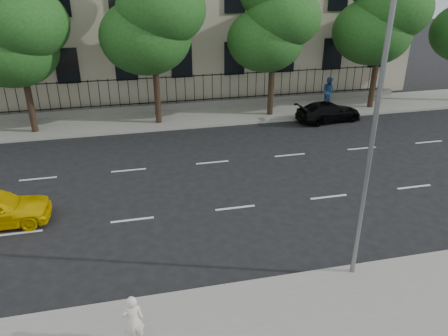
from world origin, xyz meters
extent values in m
plane|color=black|center=(0.00, 0.00, 0.00)|extent=(120.00, 120.00, 0.00)
cube|color=gray|center=(0.00, -4.00, 0.07)|extent=(60.00, 4.00, 0.15)
cube|color=gray|center=(0.00, 14.00, 0.07)|extent=(60.00, 4.00, 0.15)
cube|color=slate|center=(0.00, 15.70, 0.35)|extent=(30.00, 0.50, 0.40)
cube|color=black|center=(0.00, 15.70, 0.65)|extent=(28.80, 0.05, 0.05)
cube|color=black|center=(0.00, 15.70, 2.25)|extent=(28.80, 0.05, 0.05)
cylinder|color=slate|center=(2.50, -2.30, 4.15)|extent=(0.14, 0.14, 8.00)
cylinder|color=#382619|center=(-9.00, 13.20, 1.64)|extent=(0.36, 0.36, 2.97)
ellipsoid|color=#1E4617|center=(-9.40, 13.50, 4.62)|extent=(4.75, 4.75, 3.90)
ellipsoid|color=#1E4617|center=(-8.50, 13.00, 6.00)|extent=(4.50, 4.50, 3.70)
cylinder|color=#382619|center=(-2.00, 13.20, 1.81)|extent=(0.36, 0.36, 3.32)
ellipsoid|color=#1E4617|center=(-2.40, 13.50, 5.09)|extent=(5.13, 5.13, 4.21)
ellipsoid|color=#1E4617|center=(-1.50, 13.00, 6.58)|extent=(4.86, 4.86, 4.00)
cylinder|color=#382619|center=(5.00, 13.20, 1.69)|extent=(0.36, 0.36, 3.08)
ellipsoid|color=#1E4617|center=(4.60, 13.50, 4.67)|extent=(4.56, 4.56, 3.74)
ellipsoid|color=#1E4617|center=(5.50, 13.00, 5.99)|extent=(4.32, 4.32, 3.55)
cylinder|color=#382619|center=(12.00, 13.20, 1.76)|extent=(0.36, 0.36, 3.22)
ellipsoid|color=#1E4617|center=(11.60, 13.50, 4.93)|extent=(4.94, 4.94, 4.06)
ellipsoid|color=#1E4617|center=(12.50, 13.00, 6.36)|extent=(4.68, 4.68, 3.85)
imported|color=black|center=(8.18, 11.50, 0.59)|extent=(4.26, 2.13, 1.19)
imported|color=white|center=(-4.14, -3.67, 0.88)|extent=(0.58, 0.43, 1.46)
imported|color=navy|center=(9.44, 14.30, 1.09)|extent=(0.90, 1.05, 1.87)
camera|label=1|loc=(-3.79, -11.99, 8.71)|focal=35.00mm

